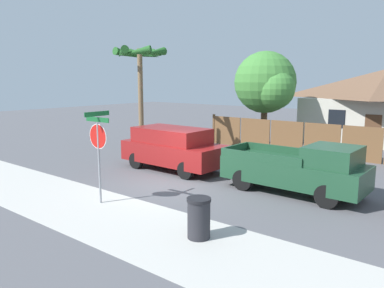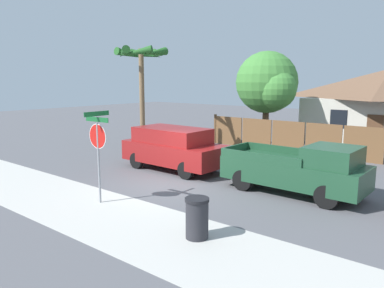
# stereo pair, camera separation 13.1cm
# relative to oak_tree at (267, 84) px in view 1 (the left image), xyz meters

# --- Properties ---
(ground_plane) EXTENTS (80.00, 80.00, 0.00)m
(ground_plane) POSITION_rel_oak_tree_xyz_m (1.69, -10.83, -3.73)
(ground_plane) COLOR #56565B
(sidewalk_strip) EXTENTS (36.00, 3.20, 0.01)m
(sidewalk_strip) POSITION_rel_oak_tree_xyz_m (1.69, -14.43, -3.73)
(sidewalk_strip) COLOR beige
(sidewalk_strip) RESTS_ON ground
(wooden_fence) EXTENTS (15.84, 0.12, 1.84)m
(wooden_fence) POSITION_rel_oak_tree_xyz_m (5.21, -1.88, -2.86)
(wooden_fence) COLOR brown
(wooden_fence) RESTS_ON ground
(oak_tree) EXTENTS (4.02, 3.83, 5.74)m
(oak_tree) POSITION_rel_oak_tree_xyz_m (0.00, 0.00, 0.00)
(oak_tree) COLOR brown
(oak_tree) RESTS_ON ground
(palm_tree) EXTENTS (2.83, 3.04, 5.76)m
(palm_tree) POSITION_rel_oak_tree_xyz_m (-4.52, -6.39, 1.22)
(palm_tree) COLOR brown
(palm_tree) RESTS_ON ground
(red_suv) EXTENTS (4.78, 2.11, 1.88)m
(red_suv) POSITION_rel_oak_tree_xyz_m (0.07, -8.89, -2.72)
(red_suv) COLOR maroon
(red_suv) RESTS_ON ground
(orange_pickup) EXTENTS (4.97, 2.00, 1.83)m
(orange_pickup) POSITION_rel_oak_tree_xyz_m (5.92, -8.89, -2.84)
(orange_pickup) COLOR #1E472D
(orange_pickup) RESTS_ON ground
(stop_sign) EXTENTS (1.07, 0.96, 2.99)m
(stop_sign) POSITION_rel_oak_tree_xyz_m (1.26, -13.83, -1.69)
(stop_sign) COLOR gray
(stop_sign) RESTS_ON ground
(trash_bin) EXTENTS (0.62, 0.62, 1.05)m
(trash_bin) POSITION_rel_oak_tree_xyz_m (5.45, -14.02, -3.20)
(trash_bin) COLOR #28282D
(trash_bin) RESTS_ON ground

